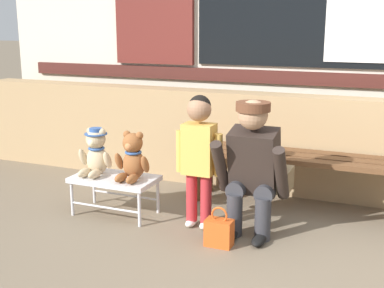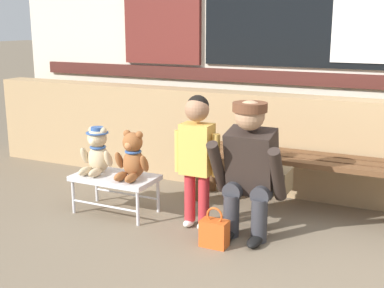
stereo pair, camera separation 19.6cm
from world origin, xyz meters
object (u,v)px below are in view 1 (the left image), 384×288
object	(u,v)px
handbag_on_ground	(219,232)
teddy_bear_plain	(133,158)
small_display_bench	(115,181)
wooden_bench_long	(321,165)
child_standing	(199,147)
teddy_bear_with_hat	(96,153)
adult_crouching	(254,167)

from	to	relation	value
handbag_on_ground	teddy_bear_plain	bearing A→B (deg)	163.09
small_display_bench	wooden_bench_long	bearing A→B (deg)	25.18
small_display_bench	handbag_on_ground	distance (m)	0.97
wooden_bench_long	child_standing	world-z (taller)	child_standing
small_display_bench	child_standing	world-z (taller)	child_standing
wooden_bench_long	teddy_bear_with_hat	bearing A→B (deg)	-157.15
wooden_bench_long	handbag_on_ground	xyz separation A→B (m)	(-0.50, -0.91, -0.28)
child_standing	adult_crouching	size ratio (longest dim) A/B	1.01
small_display_bench	teddy_bear_plain	bearing A→B (deg)	0.51
small_display_bench	child_standing	bearing A→B (deg)	1.57
teddy_bear_plain	handbag_on_ground	size ratio (longest dim) A/B	1.34
wooden_bench_long	small_display_bench	size ratio (longest dim) A/B	3.28
wooden_bench_long	small_display_bench	world-z (taller)	wooden_bench_long
teddy_bear_plain	adult_crouching	world-z (taller)	adult_crouching
wooden_bench_long	adult_crouching	bearing A→B (deg)	-119.70
child_standing	teddy_bear_with_hat	bearing A→B (deg)	-178.87
wooden_bench_long	small_display_bench	bearing A→B (deg)	-154.82
small_display_bench	child_standing	size ratio (longest dim) A/B	0.67
teddy_bear_plain	child_standing	distance (m)	0.54
teddy_bear_with_hat	teddy_bear_plain	world-z (taller)	same
small_display_bench	handbag_on_ground	size ratio (longest dim) A/B	2.35
wooden_bench_long	small_display_bench	distance (m)	1.59
adult_crouching	handbag_on_ground	distance (m)	0.50
teddy_bear_with_hat	handbag_on_ground	distance (m)	1.18
wooden_bench_long	handbag_on_ground	distance (m)	1.07
adult_crouching	teddy_bear_plain	bearing A→B (deg)	-176.79
teddy_bear_plain	handbag_on_ground	xyz separation A→B (m)	(0.77, -0.23, -0.37)
wooden_bench_long	child_standing	distance (m)	1.02
small_display_bench	teddy_bear_with_hat	size ratio (longest dim) A/B	1.76
wooden_bench_long	teddy_bear_with_hat	size ratio (longest dim) A/B	5.78
teddy_bear_with_hat	teddy_bear_plain	xyz separation A→B (m)	(0.32, -0.00, -0.01)
teddy_bear_with_hat	adult_crouching	distance (m)	1.24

